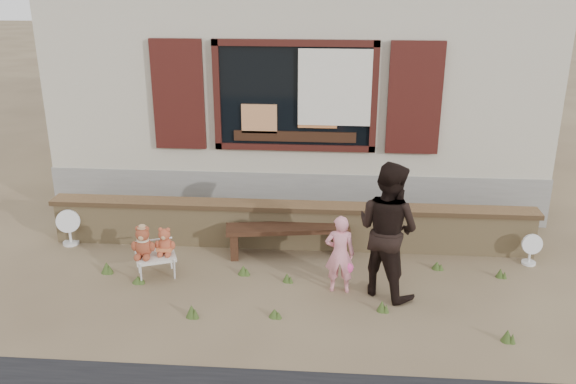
# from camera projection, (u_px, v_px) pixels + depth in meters

# --- Properties ---
(ground) EXTENTS (80.00, 80.00, 0.00)m
(ground) POSITION_uv_depth(u_px,v_px,m) (285.00, 278.00, 8.14)
(ground) COLOR brown
(ground) RESTS_ON ground
(shopfront) EXTENTS (8.04, 5.13, 4.00)m
(shopfront) POSITION_uv_depth(u_px,v_px,m) (304.00, 73.00, 11.64)
(shopfront) COLOR #AFA88E
(shopfront) RESTS_ON ground
(brick_wall) EXTENTS (7.10, 0.36, 0.67)m
(brick_wall) POSITION_uv_depth(u_px,v_px,m) (290.00, 225.00, 8.96)
(brick_wall) COLOR tan
(brick_wall) RESTS_ON ground
(bench) EXTENTS (1.78, 0.63, 0.45)m
(bench) POSITION_uv_depth(u_px,v_px,m) (288.00, 234.00, 8.68)
(bench) COLOR black
(bench) RESTS_ON ground
(folding_chair) EXTENTS (0.64, 0.61, 0.31)m
(folding_chair) POSITION_uv_depth(u_px,v_px,m) (156.00, 257.00, 8.09)
(folding_chair) COLOR silver
(folding_chair) RESTS_ON ground
(teddy_bear_left) EXTENTS (0.40, 0.38, 0.44)m
(teddy_bear_left) POSITION_uv_depth(u_px,v_px,m) (143.00, 241.00, 7.97)
(teddy_bear_left) COLOR brown
(teddy_bear_left) RESTS_ON folding_chair
(teddy_bear_right) EXTENTS (0.35, 0.33, 0.38)m
(teddy_bear_right) POSITION_uv_depth(u_px,v_px,m) (165.00, 240.00, 8.05)
(teddy_bear_right) COLOR brown
(teddy_bear_right) RESTS_ON folding_chair
(child) EXTENTS (0.38, 0.26, 1.03)m
(child) POSITION_uv_depth(u_px,v_px,m) (340.00, 254.00, 7.64)
(child) COLOR pink
(child) RESTS_ON ground
(adult) EXTENTS (1.07, 1.04, 1.74)m
(adult) POSITION_uv_depth(u_px,v_px,m) (388.00, 230.00, 7.48)
(adult) COLOR black
(adult) RESTS_ON ground
(fan_left) EXTENTS (0.36, 0.24, 0.56)m
(fan_left) POSITION_uv_depth(u_px,v_px,m) (69.00, 227.00, 9.03)
(fan_left) COLOR silver
(fan_left) RESTS_ON ground
(fan_right) EXTENTS (0.29, 0.19, 0.46)m
(fan_right) POSITION_uv_depth(u_px,v_px,m) (531.00, 249.00, 8.43)
(fan_right) COLOR white
(fan_right) RESTS_ON ground
(grass_tufts) EXTENTS (5.43, 1.83, 0.16)m
(grass_tufts) POSITION_uv_depth(u_px,v_px,m) (280.00, 288.00, 7.75)
(grass_tufts) COLOR #3A5020
(grass_tufts) RESTS_ON ground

